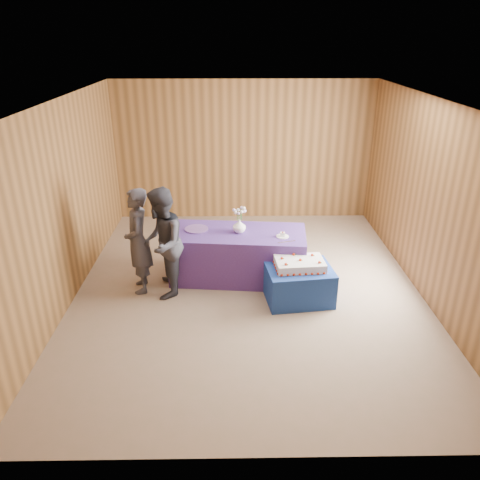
{
  "coord_description": "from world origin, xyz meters",
  "views": [
    {
      "loc": [
        -0.21,
        -6.02,
        3.49
      ],
      "look_at": [
        -0.12,
        0.1,
        0.75
      ],
      "focal_mm": 35.0,
      "sensor_mm": 36.0,
      "label": 1
    }
  ],
  "objects_px": {
    "serving_table": "(238,255)",
    "guest_right": "(162,243)",
    "sheet_cake": "(300,264)",
    "vase": "(239,226)",
    "guest_left": "(138,241)",
    "cake_table": "(299,284)"
  },
  "relations": [
    {
      "from": "serving_table",
      "to": "guest_left",
      "type": "height_order",
      "value": "guest_left"
    },
    {
      "from": "vase",
      "to": "guest_right",
      "type": "bearing_deg",
      "value": -155.93
    },
    {
      "from": "guest_left",
      "to": "vase",
      "type": "bearing_deg",
      "value": 91.95
    },
    {
      "from": "vase",
      "to": "guest_left",
      "type": "distance_m",
      "value": 1.49
    },
    {
      "from": "cake_table",
      "to": "sheet_cake",
      "type": "distance_m",
      "value": 0.31
    },
    {
      "from": "cake_table",
      "to": "sheet_cake",
      "type": "bearing_deg",
      "value": 86.24
    },
    {
      "from": "serving_table",
      "to": "vase",
      "type": "xyz_separation_m",
      "value": [
        0.01,
        -0.0,
        0.48
      ]
    },
    {
      "from": "serving_table",
      "to": "guest_right",
      "type": "bearing_deg",
      "value": -150.05
    },
    {
      "from": "cake_table",
      "to": "guest_right",
      "type": "height_order",
      "value": "guest_right"
    },
    {
      "from": "serving_table",
      "to": "vase",
      "type": "bearing_deg",
      "value": -14.15
    },
    {
      "from": "sheet_cake",
      "to": "vase",
      "type": "height_order",
      "value": "vase"
    },
    {
      "from": "cake_table",
      "to": "guest_right",
      "type": "relative_size",
      "value": 0.57
    },
    {
      "from": "vase",
      "to": "guest_left",
      "type": "xyz_separation_m",
      "value": [
        -1.44,
        -0.36,
        -0.08
      ]
    },
    {
      "from": "guest_left",
      "to": "guest_right",
      "type": "xyz_separation_m",
      "value": [
        0.35,
        -0.13,
        0.02
      ]
    },
    {
      "from": "cake_table",
      "to": "guest_left",
      "type": "bearing_deg",
      "value": 164.22
    },
    {
      "from": "sheet_cake",
      "to": "vase",
      "type": "bearing_deg",
      "value": 135.58
    },
    {
      "from": "serving_table",
      "to": "guest_right",
      "type": "relative_size",
      "value": 1.26
    },
    {
      "from": "sheet_cake",
      "to": "guest_right",
      "type": "xyz_separation_m",
      "value": [
        -1.91,
        0.2,
        0.23
      ]
    },
    {
      "from": "serving_table",
      "to": "vase",
      "type": "height_order",
      "value": "vase"
    },
    {
      "from": "serving_table",
      "to": "guest_left",
      "type": "xyz_separation_m",
      "value": [
        -1.43,
        -0.36,
        0.4
      ]
    },
    {
      "from": "serving_table",
      "to": "guest_right",
      "type": "distance_m",
      "value": 1.25
    },
    {
      "from": "serving_table",
      "to": "guest_left",
      "type": "distance_m",
      "value": 1.53
    }
  ]
}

